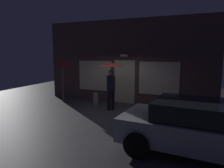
# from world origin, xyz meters

# --- Properties ---
(ground_plane) EXTENTS (18.00, 18.00, 0.00)m
(ground_plane) POSITION_xyz_m (0.00, 0.00, 0.00)
(ground_plane) COLOR #423F44
(building_facade) EXTENTS (8.88, 0.48, 4.26)m
(building_facade) POSITION_xyz_m (0.00, 2.34, 2.10)
(building_facade) COLOR brown
(building_facade) RESTS_ON ground
(person_with_umbrella) EXTENTS (1.17, 1.17, 2.14)m
(person_with_umbrella) POSITION_xyz_m (-0.11, 0.60, 1.66)
(person_with_umbrella) COLOR black
(person_with_umbrella) RESTS_ON ground
(parked_car) EXTENTS (4.07, 2.29, 1.35)m
(parked_car) POSITION_xyz_m (3.52, -2.32, 0.70)
(parked_car) COLOR #A5A8AD
(parked_car) RESTS_ON ground
(street_sign_post) EXTENTS (0.40, 0.07, 2.27)m
(street_sign_post) POSITION_xyz_m (-3.05, 1.12, 1.29)
(street_sign_post) COLOR #595B60
(street_sign_post) RESTS_ON ground
(sidewalk_bollard) EXTENTS (0.25, 0.25, 0.61)m
(sidewalk_bollard) POSITION_xyz_m (-1.12, 1.11, 0.31)
(sidewalk_bollard) COLOR #9E998E
(sidewalk_bollard) RESTS_ON ground
(sidewalk_bollard_2) EXTENTS (0.25, 0.25, 0.46)m
(sidewalk_bollard_2) POSITION_xyz_m (3.15, 1.18, 0.23)
(sidewalk_bollard_2) COLOR #B2A899
(sidewalk_bollard_2) RESTS_ON ground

